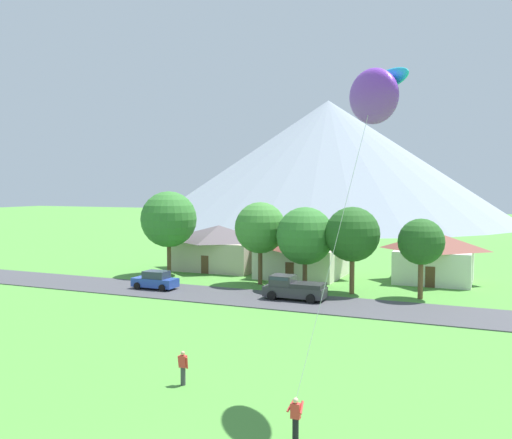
# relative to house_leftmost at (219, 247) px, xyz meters

# --- Properties ---
(road_strip) EXTENTS (160.00, 6.91, 0.08)m
(road_strip) POSITION_rel_house_leftmost_xyz_m (19.12, -13.86, -2.62)
(road_strip) COLOR #424247
(road_strip) RESTS_ON ground
(mountain_far_west_ridge) EXTENTS (97.72, 97.72, 32.70)m
(mountain_far_west_ridge) POSITION_rel_house_leftmost_xyz_m (-12.82, 89.24, 13.69)
(mountain_far_west_ridge) COLOR gray
(mountain_far_west_ridge) RESTS_ON ground
(mountain_central_ridge) EXTENTS (87.78, 87.78, 19.69)m
(mountain_central_ridge) POSITION_rel_house_leftmost_xyz_m (-45.17, 129.81, 7.18)
(mountain_central_ridge) COLOR #8E939E
(mountain_central_ridge) RESTS_ON ground
(house_leftmost) EXTENTS (10.23, 7.30, 5.13)m
(house_leftmost) POSITION_rel_house_leftmost_xyz_m (0.00, 0.00, 0.00)
(house_leftmost) COLOR beige
(house_leftmost) RESTS_ON ground
(house_left_center) EXTENTS (9.00, 8.32, 4.91)m
(house_left_center) POSITION_rel_house_leftmost_xyz_m (10.44, -0.90, -0.11)
(house_left_center) COLOR beige
(house_left_center) RESTS_ON ground
(house_rightmost) EXTENTS (7.88, 7.39, 5.07)m
(house_rightmost) POSITION_rel_house_leftmost_xyz_m (23.76, 1.10, -0.03)
(house_rightmost) COLOR silver
(house_rightmost) RESTS_ON ground
(tree_near_left) EXTENTS (3.95, 3.95, 6.89)m
(tree_near_left) POSITION_rel_house_leftmost_xyz_m (23.59, -8.17, 2.23)
(tree_near_left) COLOR brown
(tree_near_left) RESTS_ON ground
(tree_left_of_center) EXTENTS (6.06, 6.06, 9.11)m
(tree_left_of_center) POSITION_rel_house_leftmost_xyz_m (-3.13, -5.72, 3.40)
(tree_left_of_center) COLOR brown
(tree_left_of_center) RESTS_ON ground
(tree_center) EXTENTS (5.37, 5.37, 7.72)m
(tree_center) POSITION_rel_house_leftmost_xyz_m (13.14, -8.02, 2.37)
(tree_center) COLOR brown
(tree_center) RESTS_ON ground
(tree_right_of_center) EXTENTS (4.91, 4.91, 7.81)m
(tree_right_of_center) POSITION_rel_house_leftmost_xyz_m (17.66, -8.26, 2.68)
(tree_right_of_center) COLOR brown
(tree_right_of_center) RESTS_ON ground
(tree_near_right) EXTENTS (5.04, 5.04, 8.10)m
(tree_near_right) POSITION_rel_house_leftmost_xyz_m (8.21, -7.05, 2.90)
(tree_near_right) COLOR brown
(tree_near_right) RESTS_ON ground
(parked_car_blue_mid_west) EXTENTS (4.22, 2.11, 1.68)m
(parked_car_blue_mid_west) POSITION_rel_house_leftmost_xyz_m (0.36, -13.61, -1.79)
(parked_car_blue_mid_west) COLOR #2847A8
(parked_car_blue_mid_west) RESTS_ON road_strip
(pickup_truck_charcoal_west_side) EXTENTS (5.21, 2.34, 1.99)m
(pickup_truck_charcoal_west_side) POSITION_rel_house_leftmost_xyz_m (13.82, -13.09, -1.60)
(pickup_truck_charcoal_west_side) COLOR #333338
(pickup_truck_charcoal_west_side) RESTS_ON road_strip
(kite_flyer_with_kite) EXTENTS (3.91, 7.57, 14.84)m
(kite_flyer_with_kite) POSITION_rel_house_leftmost_xyz_m (24.39, -32.50, 10.83)
(kite_flyer_with_kite) COLOR black
(kite_flyer_with_kite) RESTS_ON ground
(watcher_person) EXTENTS (0.56, 0.24, 1.68)m
(watcher_person) POSITION_rel_house_leftmost_xyz_m (15.71, -34.26, -1.78)
(watcher_person) COLOR #3D3D42
(watcher_person) RESTS_ON ground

